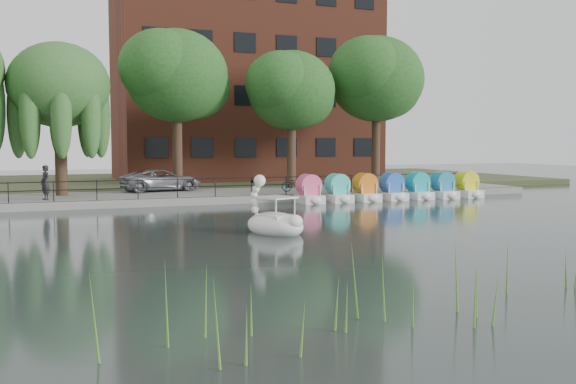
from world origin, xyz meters
TOP-DOWN VIEW (x-y plane):
  - ground_plane at (0.00, 0.00)m, footprint 120.00×120.00m
  - promenade at (0.00, 16.00)m, footprint 40.00×6.00m
  - kerb at (0.00, 13.05)m, footprint 40.00×0.25m
  - land_strip at (0.00, 30.00)m, footprint 60.00×22.00m
  - railing at (0.00, 13.25)m, footprint 32.00×0.05m
  - apartment_building at (7.00, 29.97)m, footprint 20.00×10.07m
  - willow_mid at (-7.50, 17.00)m, footprint 5.32×5.32m
  - broadleaf_center at (-1.00, 18.00)m, footprint 6.00×6.00m
  - broadleaf_right at (6.00, 17.50)m, footprint 5.40×5.40m
  - broadleaf_far at (12.50, 18.50)m, footprint 6.30×6.30m
  - minivan at (-1.98, 18.01)m, footprint 3.31×5.66m
  - bicycle at (5.24, 14.77)m, footprint 1.05×1.82m
  - pedestrian at (-8.36, 14.38)m, footprint 0.73×0.85m
  - swan_boat at (-0.82, 2.01)m, footprint 2.38×2.86m
  - pedal_boat_row at (9.95, 12.01)m, footprint 11.35×1.70m

SIDE VIEW (x-z plane):
  - ground_plane at x=0.00m, z-range 0.00..0.00m
  - land_strip at x=0.00m, z-range 0.00..0.36m
  - promenade at x=0.00m, z-range 0.00..0.40m
  - kerb at x=0.00m, z-range 0.00..0.40m
  - swan_boat at x=-0.82m, z-range -0.58..1.49m
  - pedal_boat_row at x=9.95m, z-range -0.09..1.31m
  - bicycle at x=5.24m, z-range 0.40..1.40m
  - minivan at x=-1.98m, z-range 0.40..1.88m
  - railing at x=0.00m, z-range 0.65..1.65m
  - pedestrian at x=-8.36m, z-range 0.40..2.38m
  - willow_mid at x=-7.50m, z-range 2.17..10.32m
  - broadleaf_right at x=6.00m, z-range 2.22..10.55m
  - broadleaf_center at x=-1.00m, z-range 2.44..11.69m
  - broadleaf_far at x=12.50m, z-range 2.54..12.25m
  - apartment_building at x=7.00m, z-range 0.36..18.36m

